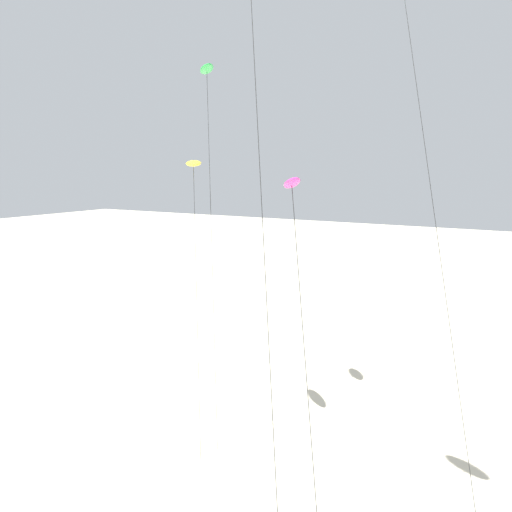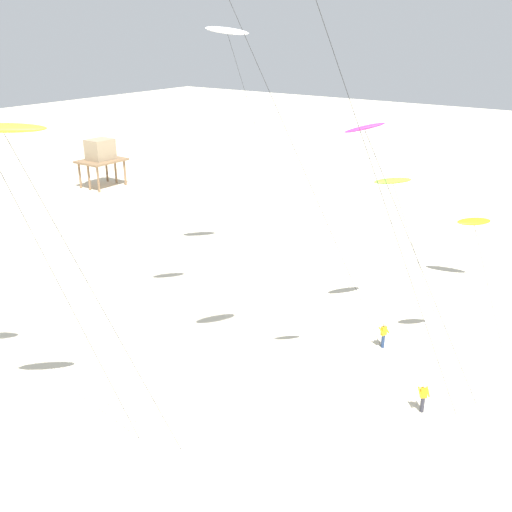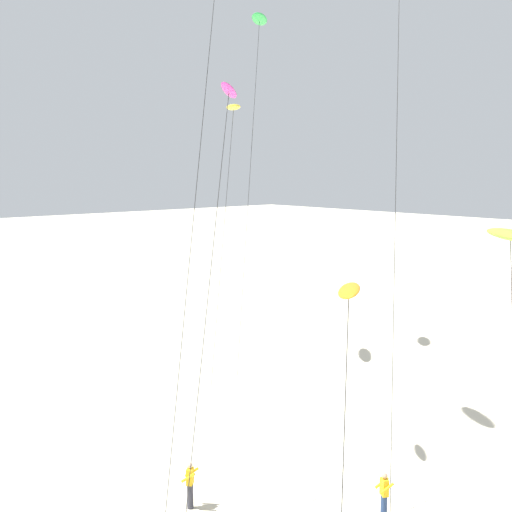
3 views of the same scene
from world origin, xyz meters
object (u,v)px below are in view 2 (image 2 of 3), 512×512
at_px(kite_flyer_middle, 423,397).
at_px(kite_flyer_nearest, 384,335).
at_px(kite_yellow, 3,130).
at_px(kite_white, 228,32).
at_px(kite_orange, 474,223).
at_px(stilt_house, 101,153).
at_px(kite_magenta, 368,137).
at_px(kite_lime, 393,182).

bearing_deg(kite_flyer_middle, kite_flyer_nearest, 41.85).
relative_size(kite_yellow, kite_flyer_middle, 9.29).
xyz_separation_m(kite_white, kite_flyer_nearest, (-4.11, -15.18, -17.49)).
bearing_deg(kite_yellow, kite_orange, -31.99).
bearing_deg(kite_orange, stilt_house, 73.42).
bearing_deg(kite_yellow, kite_flyer_middle, -44.19).
relative_size(kite_magenta, stilt_house, 2.53).
xyz_separation_m(kite_lime, kite_flyer_nearest, (-3.23, -1.57, -8.86)).
height_order(kite_magenta, kite_flyer_nearest, kite_magenta).
height_order(kite_flyer_nearest, stilt_house, stilt_house).
bearing_deg(kite_yellow, kite_white, 16.74).
bearing_deg(kite_orange, kite_magenta, 161.64).
bearing_deg(kite_orange, kite_white, 83.10).
bearing_deg(kite_magenta, kite_white, 56.38).
bearing_deg(kite_lime, stilt_house, 73.16).
height_order(kite_flyer_middle, stilt_house, stilt_house).
bearing_deg(kite_flyer_middle, stilt_house, 66.65).
distance_m(kite_yellow, stilt_house, 51.43).
relative_size(kite_yellow, kite_magenta, 1.04).
distance_m(kite_lime, kite_flyer_nearest, 9.56).
bearing_deg(stilt_house, kite_flyer_nearest, -110.01).
bearing_deg(kite_orange, kite_lime, 75.49).
relative_size(kite_orange, kite_flyer_middle, 5.27).
relative_size(kite_lime, kite_yellow, 0.64).
xyz_separation_m(kite_yellow, kite_flyer_middle, (13.26, -12.89, -14.25)).
bearing_deg(kite_orange, kite_flyer_nearest, 113.90).
distance_m(kite_magenta, stilt_house, 52.56).
bearing_deg(kite_lime, kite_yellow, 162.17).
height_order(kite_white, kite_yellow, kite_white).
height_order(kite_lime, kite_white, kite_white).
xyz_separation_m(kite_orange, kite_yellow, (-19.99, 12.49, 6.64)).
distance_m(kite_lime, kite_yellow, 23.16).
distance_m(kite_white, kite_flyer_nearest, 23.52).
relative_size(kite_lime, stilt_house, 1.69).
relative_size(kite_flyer_middle, stilt_house, 0.28).
xyz_separation_m(kite_magenta, kite_flyer_nearest, (6.77, 1.18, -13.34)).
height_order(kite_yellow, kite_magenta, kite_yellow).
height_order(kite_lime, kite_flyer_nearest, kite_lime).
bearing_deg(kite_flyer_nearest, kite_flyer_middle, -138.15).
relative_size(kite_lime, kite_flyer_nearest, 5.99).
relative_size(kite_lime, kite_orange, 1.14).
bearing_deg(kite_yellow, kite_lime, -17.83).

